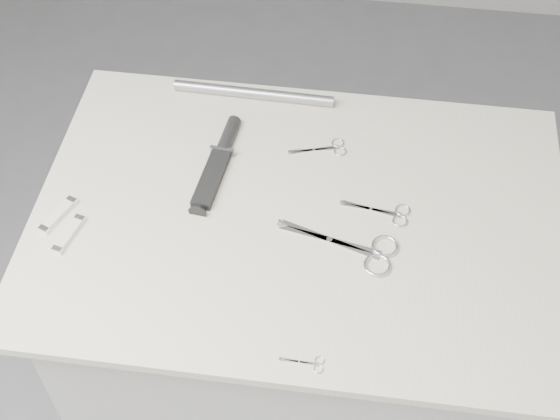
# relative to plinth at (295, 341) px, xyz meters

# --- Properties ---
(plinth) EXTENTS (0.90, 0.60, 0.90)m
(plinth) POSITION_rel_plinth_xyz_m (0.00, 0.00, 0.00)
(plinth) COLOR silver
(plinth) RESTS_ON ground
(display_board) EXTENTS (1.00, 0.70, 0.02)m
(display_board) POSITION_rel_plinth_xyz_m (0.00, 0.00, 0.46)
(display_board) COLOR beige
(display_board) RESTS_ON plinth
(large_shears) EXTENTS (0.22, 0.11, 0.01)m
(large_shears) POSITION_rel_plinth_xyz_m (0.12, -0.07, 0.47)
(large_shears) COLOR silver
(large_shears) RESTS_ON display_board
(embroidery_scissors_a) EXTENTS (0.13, 0.06, 0.00)m
(embroidery_scissors_a) POSITION_rel_plinth_xyz_m (0.17, 0.03, 0.47)
(embroidery_scissors_a) COLOR silver
(embroidery_scissors_a) RESTS_ON display_board
(embroidery_scissors_b) EXTENTS (0.12, 0.06, 0.00)m
(embroidery_scissors_b) POSITION_rel_plinth_xyz_m (0.04, 0.18, 0.47)
(embroidery_scissors_b) COLOR silver
(embroidery_scissors_b) RESTS_ON display_board
(tiny_scissors) EXTENTS (0.07, 0.03, 0.00)m
(tiny_scissors) POSITION_rel_plinth_xyz_m (0.05, -0.31, 0.47)
(tiny_scissors) COLOR silver
(tiny_scissors) RESTS_ON display_board
(sheathed_knife) EXTENTS (0.06, 0.24, 0.03)m
(sheathed_knife) POSITION_rel_plinth_xyz_m (-0.17, 0.11, 0.48)
(sheathed_knife) COLOR black
(sheathed_knife) RESTS_ON display_board
(pocket_knife_a) EXTENTS (0.04, 0.09, 0.01)m
(pocket_knife_a) POSITION_rel_plinth_xyz_m (-0.41, -0.11, 0.48)
(pocket_knife_a) COLOR white
(pocket_knife_a) RESTS_ON display_board
(pocket_knife_b) EXTENTS (0.05, 0.09, 0.01)m
(pocket_knife_b) POSITION_rel_plinth_xyz_m (-0.45, -0.07, 0.48)
(pocket_knife_b) COLOR white
(pocket_knife_b) RESTS_ON display_board
(metal_rail) EXTENTS (0.34, 0.03, 0.02)m
(metal_rail) POSITION_rel_plinth_xyz_m (-0.14, 0.31, 0.48)
(metal_rail) COLOR #979AA0
(metal_rail) RESTS_ON display_board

